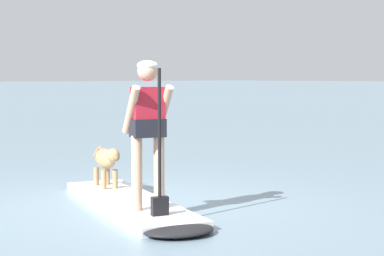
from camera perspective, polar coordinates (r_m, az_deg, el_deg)
name	(u,v)px	position (r m, az deg, el deg)	size (l,w,h in m)	color
ground_plane	(129,207)	(7.92, -5.48, -6.88)	(400.00, 400.00, 0.00)	slate
paddleboard	(135,207)	(7.70, -4.94, -6.82)	(3.36, 1.69, 0.10)	silver
person_paddler	(148,124)	(7.15, -3.82, 0.37)	(0.67, 0.57, 1.63)	tan
dog	(106,160)	(8.70, -7.43, -2.77)	(1.02, 0.40, 0.55)	#997A51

